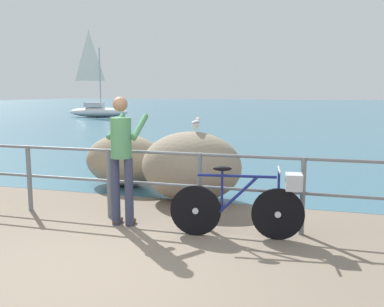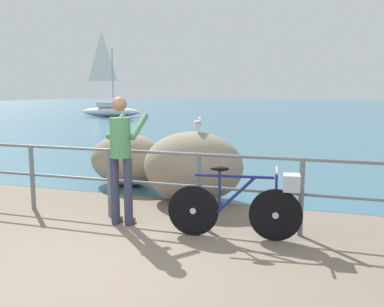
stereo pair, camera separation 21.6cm
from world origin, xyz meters
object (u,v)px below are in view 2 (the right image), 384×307
at_px(person_at_railing, 121,154).
at_px(breakwater_boulder_main, 193,167).
at_px(breakwater_boulder_left, 129,160).
at_px(sailboat, 110,107).
at_px(seagull, 198,123).
at_px(bicycle, 246,203).

relative_size(person_at_railing, breakwater_boulder_main, 1.04).
bearing_deg(breakwater_boulder_main, breakwater_boulder_left, 154.16).
bearing_deg(sailboat, person_at_railing, -68.20).
relative_size(breakwater_boulder_main, seagull, 5.07).
distance_m(bicycle, person_at_railing, 1.83).
bearing_deg(breakwater_boulder_left, seagull, -23.32).
height_order(breakwater_boulder_main, breakwater_boulder_left, breakwater_boulder_main).
relative_size(person_at_railing, seagull, 5.27).
bearing_deg(breakwater_boulder_left, sailboat, 119.99).
distance_m(breakwater_boulder_main, seagull, 0.74).
height_order(breakwater_boulder_main, sailboat, sailboat).
bearing_deg(sailboat, breakwater_boulder_main, -65.34).
relative_size(bicycle, person_at_railing, 0.95).
relative_size(bicycle, breakwater_boulder_main, 0.99).
bearing_deg(sailboat, breakwater_boulder_left, -67.67).
distance_m(breakwater_boulder_main, sailboat, 24.49).
distance_m(person_at_railing, breakwater_boulder_left, 2.57).
bearing_deg(breakwater_boulder_left, breakwater_boulder_main, -25.84).
xyz_separation_m(breakwater_boulder_left, seagull, (1.67, -0.72, 0.82)).
bearing_deg(sailboat, seagull, -65.14).
relative_size(breakwater_boulder_left, seagull, 4.66).
bearing_deg(seagull, bicycle, -142.57).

